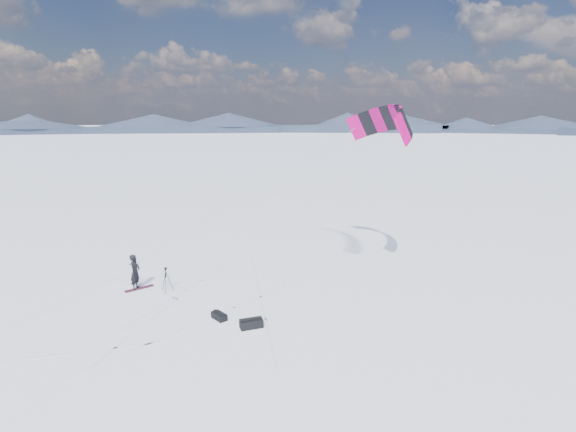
{
  "coord_description": "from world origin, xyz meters",
  "views": [
    {
      "loc": [
        5.06,
        -18.18,
        8.53
      ],
      "look_at": [
        5.42,
        3.6,
        3.56
      ],
      "focal_mm": 26.0,
      "sensor_mm": 36.0,
      "label": 1
    }
  ],
  "objects_px": {
    "snowkiter": "(137,289)",
    "tripod": "(166,276)",
    "gear_bag_a": "(251,323)",
    "gear_bag_b": "(219,316)",
    "snowboard": "(139,288)"
  },
  "relations": [
    {
      "from": "tripod",
      "to": "gear_bag_a",
      "type": "height_order",
      "value": "tripod"
    },
    {
      "from": "snowboard",
      "to": "snowkiter",
      "type": "bearing_deg",
      "value": 149.61
    },
    {
      "from": "snowboard",
      "to": "gear_bag_b",
      "type": "distance_m",
      "value": 5.82
    },
    {
      "from": "gear_bag_a",
      "to": "gear_bag_b",
      "type": "bearing_deg",
      "value": 133.9
    },
    {
      "from": "tripod",
      "to": "gear_bag_b",
      "type": "bearing_deg",
      "value": -71.99
    },
    {
      "from": "snowboard",
      "to": "gear_bag_a",
      "type": "height_order",
      "value": "gear_bag_a"
    },
    {
      "from": "snowkiter",
      "to": "gear_bag_a",
      "type": "xyz_separation_m",
      "value": [
        6.27,
        -4.25,
        0.19
      ]
    },
    {
      "from": "snowkiter",
      "to": "tripod",
      "type": "bearing_deg",
      "value": -95.83
    },
    {
      "from": "snowkiter",
      "to": "gear_bag_b",
      "type": "xyz_separation_m",
      "value": [
        4.8,
        -3.47,
        0.15
      ]
    },
    {
      "from": "tripod",
      "to": "gear_bag_b",
      "type": "xyz_separation_m",
      "value": [
        3.13,
        -3.14,
        -0.68
      ]
    },
    {
      "from": "snowboard",
      "to": "gear_bag_a",
      "type": "distance_m",
      "value": 7.46
    },
    {
      "from": "tripod",
      "to": "gear_bag_b",
      "type": "height_order",
      "value": "tripod"
    },
    {
      "from": "snowkiter",
      "to": "tripod",
      "type": "relative_size",
      "value": 1.45
    },
    {
      "from": "snowkiter",
      "to": "snowboard",
      "type": "height_order",
      "value": "snowkiter"
    },
    {
      "from": "tripod",
      "to": "gear_bag_a",
      "type": "relative_size",
      "value": 1.22
    }
  ]
}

